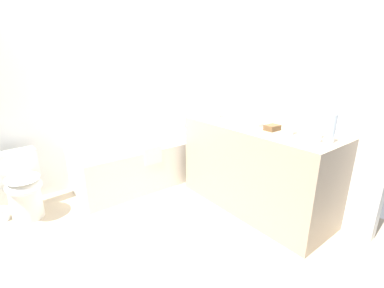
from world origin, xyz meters
TOP-DOWN VIEW (x-y plane):
  - ground_plane at (0.00, 0.00)m, footprint 3.60×3.60m
  - wall_back_tiled at (0.00, 1.27)m, footprint 3.00×0.10m
  - wall_right_mirror at (1.35, 0.00)m, footprint 0.10×2.84m
  - bathtub at (0.38, 0.86)m, footprint 1.68×0.74m
  - toilet at (-0.95, 0.86)m, footprint 0.39×0.53m
  - vanity_counter at (0.99, -0.40)m, footprint 0.62×1.57m
  - sink_basin at (0.95, -0.29)m, footprint 0.34×0.34m
  - sink_faucet at (1.15, -0.29)m, footprint 0.11×0.15m
  - water_bottle_0 at (0.95, -0.75)m, footprint 0.07×0.07m
  - water_bottle_1 at (1.01, -0.96)m, footprint 0.06×0.06m
  - water_bottle_2 at (1.00, 0.27)m, footprint 0.06×0.06m
  - water_bottle_3 at (0.95, 0.16)m, footprint 0.06×0.06m
  - water_bottle_4 at (1.00, -1.07)m, footprint 0.07×0.07m
  - drinking_glass_0 at (0.97, -0.02)m, footprint 0.08×0.08m
  - drinking_glass_1 at (0.94, -1.01)m, footprint 0.06×0.06m
  - amenity_basket at (0.96, -0.57)m, footprint 0.14×0.10m
  - toilet_paper_roll at (-1.16, 0.92)m, footprint 0.11×0.11m

SIDE VIEW (x-z plane):
  - ground_plane at x=0.00m, z-range 0.00..0.00m
  - toilet_paper_roll at x=-1.16m, z-range 0.00..0.13m
  - bathtub at x=0.38m, z-range -0.32..0.88m
  - toilet at x=-0.95m, z-range 0.00..0.65m
  - vanity_counter at x=0.99m, z-range 0.00..0.88m
  - sink_basin at x=0.95m, z-range 0.88..0.92m
  - amenity_basket at x=0.96m, z-range 0.88..0.93m
  - sink_faucet at x=1.15m, z-range 0.87..0.96m
  - drinking_glass_1 at x=0.94m, z-range 0.88..0.97m
  - drinking_glass_0 at x=0.97m, z-range 0.88..0.97m
  - water_bottle_0 at x=0.95m, z-range 0.87..1.09m
  - water_bottle_3 at x=0.95m, z-range 0.87..1.12m
  - water_bottle_4 at x=1.00m, z-range 0.87..1.12m
  - water_bottle_1 at x=1.01m, z-range 0.87..1.12m
  - water_bottle_2 at x=1.00m, z-range 0.87..1.13m
  - wall_back_tiled at x=0.00m, z-range 0.00..2.40m
  - wall_right_mirror at x=1.35m, z-range 0.00..2.40m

